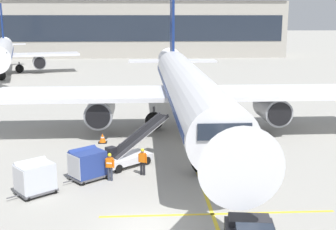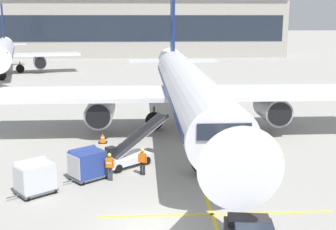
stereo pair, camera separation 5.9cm
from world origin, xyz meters
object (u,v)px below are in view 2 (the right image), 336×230
(baggage_cart_lead, at_px, (87,163))
(distant_airplane, at_px, (2,53))
(baggage_cart_second, at_px, (35,177))
(parked_airplane, at_px, (187,88))
(ground_crew_by_loader, at_px, (142,160))
(safety_cone_engine_keepout, at_px, (103,138))
(ground_crew_by_carts, at_px, (110,165))
(belt_loader, at_px, (129,152))

(baggage_cart_lead, xyz_separation_m, distant_airplane, (-20.84, 52.65, 2.66))
(baggage_cart_second, bearing_deg, parked_airplane, 53.43)
(ground_crew_by_loader, xyz_separation_m, safety_cone_engine_keepout, (-3.17, 7.54, -0.62))
(baggage_cart_lead, height_order, ground_crew_by_carts, baggage_cart_lead)
(ground_crew_by_loader, bearing_deg, parked_airplane, 70.31)
(baggage_cart_lead, distance_m, distant_airplane, 56.69)
(parked_airplane, relative_size, baggage_cart_lead, 16.17)
(baggage_cart_lead, height_order, baggage_cart_second, same)
(baggage_cart_lead, distance_m, ground_crew_by_loader, 3.44)
(baggage_cart_second, height_order, safety_cone_engine_keepout, baggage_cart_second)
(ground_crew_by_carts, bearing_deg, parked_airplane, 63.23)
(baggage_cart_lead, height_order, ground_crew_by_loader, baggage_cart_lead)
(ground_crew_by_loader, bearing_deg, distant_airplane, 114.94)
(baggage_cart_second, height_order, distant_airplane, distant_airplane)
(parked_airplane, distance_m, baggage_cart_lead, 13.53)
(ground_crew_by_loader, relative_size, distant_airplane, 0.05)
(parked_airplane, height_order, ground_crew_by_carts, parked_airplane)
(belt_loader, relative_size, distant_airplane, 0.14)
(baggage_cart_lead, relative_size, safety_cone_engine_keepout, 3.42)
(baggage_cart_lead, height_order, safety_cone_engine_keepout, baggage_cart_lead)
(parked_airplane, bearing_deg, belt_loader, -118.73)
(baggage_cart_lead, relative_size, ground_crew_by_carts, 1.51)
(ground_crew_by_loader, bearing_deg, belt_loader, 115.13)
(parked_airplane, distance_m, ground_crew_by_loader, 11.61)
(parked_airplane, relative_size, ground_crew_by_loader, 24.34)
(parked_airplane, xyz_separation_m, baggage_cart_second, (-9.85, -13.27, -2.84))
(safety_cone_engine_keepout, bearing_deg, ground_crew_by_loader, -67.20)
(ground_crew_by_loader, xyz_separation_m, distant_airplane, (-24.24, 52.14, 2.66))
(belt_loader, xyz_separation_m, distant_airplane, (-23.31, 50.16, 2.78))
(belt_loader, distance_m, ground_crew_by_loader, 2.19)
(baggage_cart_second, distance_m, ground_crew_by_loader, 6.62)
(ground_crew_by_carts, distance_m, safety_cone_engine_keepout, 8.50)
(baggage_cart_lead, relative_size, baggage_cart_second, 1.00)
(parked_airplane, xyz_separation_m, baggage_cart_lead, (-7.19, -11.11, -2.84))
(safety_cone_engine_keepout, bearing_deg, parked_airplane, 23.74)
(belt_loader, height_order, ground_crew_by_carts, belt_loader)
(belt_loader, relative_size, baggage_cart_lead, 1.84)
(parked_airplane, bearing_deg, ground_crew_by_loader, -109.69)
(ground_crew_by_loader, height_order, distant_airplane, distant_airplane)
(baggage_cart_second, height_order, ground_crew_by_carts, baggage_cart_second)
(baggage_cart_lead, bearing_deg, distant_airplane, 111.60)
(distant_airplane, bearing_deg, belt_loader, -65.07)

